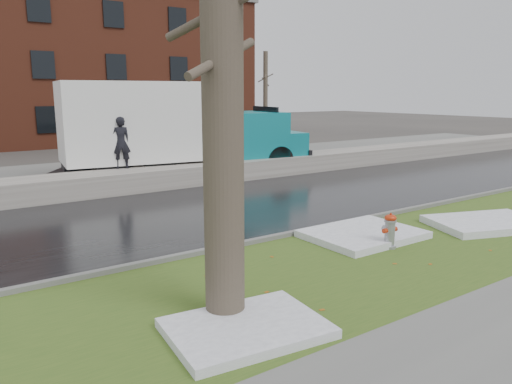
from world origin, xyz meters
TOP-DOWN VIEW (x-y plane):
  - ground at (0.00, 0.00)m, footprint 120.00×120.00m
  - verge at (0.00, -1.25)m, footprint 60.00×4.50m
  - road at (0.00, 4.50)m, footprint 60.00×7.00m
  - parking_lot at (0.00, 13.00)m, footprint 60.00×9.00m
  - curb at (0.00, 1.00)m, footprint 60.00×0.15m
  - snowbank at (0.00, 8.70)m, footprint 60.00×1.60m
  - brick_building at (2.00, 30.00)m, footprint 26.00×12.00m
  - bg_tree_right at (16.00, 24.00)m, footprint 1.40×1.62m
  - fire_hydrant at (1.32, -0.99)m, footprint 0.39×0.34m
  - tree at (-3.45, -1.86)m, footprint 1.48×1.70m
  - box_truck at (1.49, 10.23)m, footprint 11.62×3.99m
  - worker at (-1.02, 9.22)m, footprint 0.76×0.60m
  - snow_patch_near at (1.45, -0.10)m, footprint 2.60×2.01m
  - snow_patch_far at (-3.49, -2.50)m, footprint 2.36×1.83m
  - snow_patch_side at (4.81, -1.24)m, footprint 3.25×2.65m

SIDE VIEW (x-z plane):
  - ground at x=0.00m, z-range 0.00..0.00m
  - road at x=0.00m, z-range 0.00..0.03m
  - parking_lot at x=0.00m, z-range 0.00..0.03m
  - verge at x=0.00m, z-range 0.00..0.04m
  - curb at x=0.00m, z-range 0.00..0.14m
  - snow_patch_far at x=-3.49m, z-range 0.04..0.18m
  - snow_patch_near at x=1.45m, z-range 0.04..0.20m
  - snow_patch_side at x=4.81m, z-range 0.04..0.22m
  - snowbank at x=0.00m, z-range 0.00..0.75m
  - fire_hydrant at x=1.32m, z-range 0.07..0.86m
  - worker at x=-1.02m, z-range 0.75..2.59m
  - box_truck at x=1.49m, z-range 0.11..3.94m
  - bg_tree_right at x=16.00m, z-range 0.08..6.58m
  - tree at x=-3.45m, z-range 0.07..7.58m
  - brick_building at x=2.00m, z-range 0.00..10.00m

